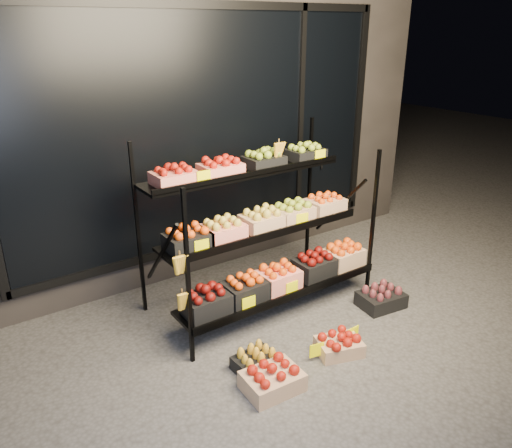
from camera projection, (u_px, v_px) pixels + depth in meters
ground at (302, 330)px, 4.53m from camera, size 24.00×24.00×0.00m
building at (166, 101)px, 5.85m from camera, size 6.00×2.08×3.50m
display_rack at (264, 230)px, 4.69m from camera, size 2.18×1.02×1.66m
tag_floor_a at (316, 354)px, 4.11m from camera, size 0.13×0.01×0.12m
tag_floor_b at (353, 337)px, 4.33m from camera, size 0.13×0.01×0.12m
floor_crate_left at (272, 379)px, 3.76m from camera, size 0.45×0.34×0.21m
floor_crate_midleft at (255, 360)px, 4.00m from camera, size 0.35×0.26×0.18m
floor_crate_midright at (339, 344)px, 4.19m from camera, size 0.43×0.37×0.19m
floor_crate_right at (381, 297)px, 4.89m from camera, size 0.46×0.37×0.21m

